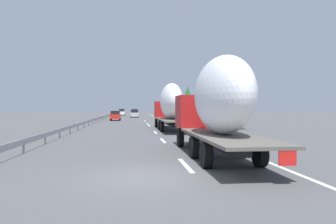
{
  "coord_description": "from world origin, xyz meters",
  "views": [
    {
      "loc": [
        -10.78,
        0.38,
        2.39
      ],
      "look_at": [
        19.22,
        -3.03,
        1.94
      ],
      "focal_mm": 33.62,
      "sensor_mm": 36.0,
      "label": 1
    }
  ],
  "objects_px": {
    "car_white_van": "(122,112)",
    "truck_trailing": "(216,103)",
    "car_red_compact": "(115,116)",
    "road_sign": "(177,110)",
    "truck_lead": "(170,104)",
    "car_silver_hatch": "(135,113)",
    "car_yellow_coupe": "(134,112)"
  },
  "relations": [
    {
      "from": "car_yellow_coupe",
      "to": "road_sign",
      "type": "xyz_separation_m",
      "value": [
        -53.16,
        -6.41,
        1.12
      ]
    },
    {
      "from": "car_white_van",
      "to": "road_sign",
      "type": "bearing_deg",
      "value": -167.19
    },
    {
      "from": "car_red_compact",
      "to": "car_yellow_coupe",
      "type": "distance_m",
      "value": 45.52
    },
    {
      "from": "road_sign",
      "to": "truck_lead",
      "type": "bearing_deg",
      "value": 169.71
    },
    {
      "from": "truck_lead",
      "to": "car_white_van",
      "type": "distance_m",
      "value": 62.28
    },
    {
      "from": "car_yellow_coupe",
      "to": "road_sign",
      "type": "height_order",
      "value": "road_sign"
    },
    {
      "from": "truck_lead",
      "to": "car_silver_hatch",
      "type": "height_order",
      "value": "truck_lead"
    },
    {
      "from": "car_white_van",
      "to": "truck_lead",
      "type": "bearing_deg",
      "value": -173.47
    },
    {
      "from": "car_red_compact",
      "to": "road_sign",
      "type": "height_order",
      "value": "road_sign"
    },
    {
      "from": "car_white_van",
      "to": "road_sign",
      "type": "distance_m",
      "value": 45.94
    },
    {
      "from": "car_red_compact",
      "to": "car_yellow_coupe",
      "type": "xyz_separation_m",
      "value": [
        45.36,
        -3.72,
        0.02
      ]
    },
    {
      "from": "car_red_compact",
      "to": "car_silver_hatch",
      "type": "xyz_separation_m",
      "value": [
        17.05,
        -3.56,
        0.06
      ]
    },
    {
      "from": "truck_lead",
      "to": "car_silver_hatch",
      "type": "xyz_separation_m",
      "value": [
        41.91,
        3.47,
        -1.74
      ]
    },
    {
      "from": "car_silver_hatch",
      "to": "road_sign",
      "type": "height_order",
      "value": "road_sign"
    },
    {
      "from": "car_red_compact",
      "to": "road_sign",
      "type": "bearing_deg",
      "value": -127.56
    },
    {
      "from": "car_red_compact",
      "to": "car_silver_hatch",
      "type": "height_order",
      "value": "car_silver_hatch"
    },
    {
      "from": "car_yellow_coupe",
      "to": "road_sign",
      "type": "distance_m",
      "value": 53.55
    },
    {
      "from": "car_red_compact",
      "to": "road_sign",
      "type": "relative_size",
      "value": 1.38
    },
    {
      "from": "car_red_compact",
      "to": "car_white_van",
      "type": "bearing_deg",
      "value": 0.08
    },
    {
      "from": "car_yellow_coupe",
      "to": "truck_lead",
      "type": "bearing_deg",
      "value": -177.3
    },
    {
      "from": "car_white_van",
      "to": "car_silver_hatch",
      "type": "bearing_deg",
      "value": -169.74
    },
    {
      "from": "truck_trailing",
      "to": "car_red_compact",
      "type": "relative_size",
      "value": 2.99
    },
    {
      "from": "truck_lead",
      "to": "car_red_compact",
      "type": "distance_m",
      "value": 25.9
    },
    {
      "from": "car_yellow_coupe",
      "to": "road_sign",
      "type": "bearing_deg",
      "value": -173.12
    },
    {
      "from": "car_red_compact",
      "to": "truck_lead",
      "type": "bearing_deg",
      "value": -164.2
    },
    {
      "from": "truck_lead",
      "to": "truck_trailing",
      "type": "height_order",
      "value": "truck_lead"
    },
    {
      "from": "car_silver_hatch",
      "to": "car_yellow_coupe",
      "type": "height_order",
      "value": "car_silver_hatch"
    },
    {
      "from": "truck_lead",
      "to": "car_red_compact",
      "type": "xyz_separation_m",
      "value": [
        24.86,
        7.03,
        -1.79
      ]
    },
    {
      "from": "car_white_van",
      "to": "truck_trailing",
      "type": "bearing_deg",
      "value": -174.95
    },
    {
      "from": "car_silver_hatch",
      "to": "road_sign",
      "type": "distance_m",
      "value": 25.72
    },
    {
      "from": "truck_lead",
      "to": "car_yellow_coupe",
      "type": "bearing_deg",
      "value": 2.7
    },
    {
      "from": "truck_trailing",
      "to": "car_red_compact",
      "type": "xyz_separation_m",
      "value": [
        43.23,
        7.03,
        -1.68
      ]
    }
  ]
}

